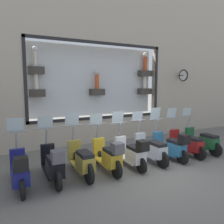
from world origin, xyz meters
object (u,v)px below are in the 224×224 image
at_px(scooter_silver_3, 151,149).
at_px(scooter_white_4, 132,153).
at_px(scooter_red_1, 187,144).
at_px(scooter_green_0, 203,141).
at_px(scooter_black_7, 53,165).
at_px(scooter_teal_2, 171,146).
at_px(scooter_yellow_5, 108,156).
at_px(scooter_navy_8, 20,171).
at_px(scooter_olive_6, 82,160).

height_order(scooter_silver_3, scooter_white_4, scooter_white_4).
distance_m(scooter_red_1, scooter_silver_3, 1.56).
xyz_separation_m(scooter_green_0, scooter_black_7, (-0.06, 5.44, 0.05)).
xyz_separation_m(scooter_silver_3, scooter_black_7, (-0.06, 3.11, 0.04)).
bearing_deg(scooter_teal_2, scooter_silver_3, 85.04).
relative_size(scooter_teal_2, scooter_yellow_5, 0.99).
relative_size(scooter_green_0, scooter_silver_3, 1.00).
height_order(scooter_red_1, scooter_black_7, scooter_red_1).
distance_m(scooter_green_0, scooter_black_7, 5.44).
relative_size(scooter_red_1, scooter_white_4, 1.00).
height_order(scooter_white_4, scooter_yellow_5, scooter_white_4).
relative_size(scooter_yellow_5, scooter_navy_8, 1.00).
bearing_deg(scooter_white_4, scooter_navy_8, 89.95).
xyz_separation_m(scooter_green_0, scooter_yellow_5, (-0.06, 3.89, 0.04)).
distance_m(scooter_silver_3, scooter_white_4, 0.78).
relative_size(scooter_silver_3, scooter_white_4, 1.01).
relative_size(scooter_green_0, scooter_teal_2, 1.00).
distance_m(scooter_red_1, scooter_white_4, 2.33).
bearing_deg(scooter_yellow_5, scooter_teal_2, -90.13).
distance_m(scooter_white_4, scooter_yellow_5, 0.78).
relative_size(scooter_red_1, scooter_olive_6, 0.99).
distance_m(scooter_green_0, scooter_navy_8, 6.22).
bearing_deg(scooter_olive_6, scooter_green_0, -90.08).
height_order(scooter_teal_2, scooter_black_7, scooter_teal_2).
bearing_deg(scooter_white_4, scooter_olive_6, 87.21).
bearing_deg(scooter_green_0, scooter_red_1, 90.06).
relative_size(scooter_teal_2, scooter_black_7, 0.99).
bearing_deg(scooter_black_7, scooter_navy_8, 90.69).
distance_m(scooter_green_0, scooter_red_1, 0.78).
distance_m(scooter_silver_3, scooter_black_7, 3.11).
bearing_deg(scooter_silver_3, scooter_teal_2, -94.96).
height_order(scooter_olive_6, scooter_black_7, scooter_olive_6).
xyz_separation_m(scooter_teal_2, scooter_white_4, (-0.00, 1.56, -0.00)).
bearing_deg(scooter_red_1, scooter_teal_2, 94.80).
height_order(scooter_silver_3, scooter_black_7, scooter_black_7).
distance_m(scooter_green_0, scooter_silver_3, 2.33).
bearing_deg(scooter_green_0, scooter_white_4, 91.27).
bearing_deg(scooter_red_1, scooter_black_7, 90.69).
xyz_separation_m(scooter_teal_2, scooter_olive_6, (0.07, 3.11, -0.01)).
xyz_separation_m(scooter_yellow_5, scooter_navy_8, (-0.01, 2.33, -0.01)).
xyz_separation_m(scooter_yellow_5, scooter_olive_6, (0.07, 0.78, -0.02)).
bearing_deg(scooter_white_4, scooter_black_7, 89.70).
relative_size(scooter_teal_2, scooter_silver_3, 0.99).
height_order(scooter_red_1, scooter_white_4, scooter_white_4).
relative_size(scooter_green_0, scooter_yellow_5, 1.00).
bearing_deg(scooter_yellow_5, scooter_red_1, -88.89).
xyz_separation_m(scooter_red_1, scooter_navy_8, (-0.07, 5.44, 0.04)).
height_order(scooter_teal_2, scooter_navy_8, scooter_teal_2).
height_order(scooter_green_0, scooter_navy_8, scooter_navy_8).
height_order(scooter_green_0, scooter_red_1, scooter_red_1).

